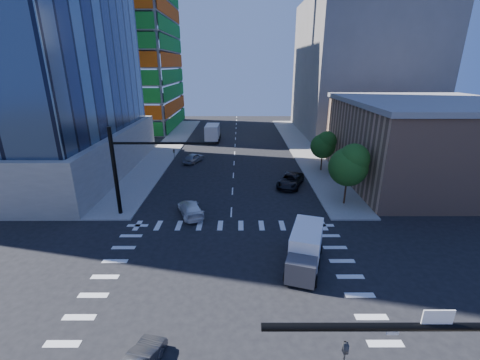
{
  "coord_description": "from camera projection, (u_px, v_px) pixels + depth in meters",
  "views": [
    {
      "loc": [
        0.88,
        -18.71,
        14.62
      ],
      "look_at": [
        0.92,
        8.0,
        5.04
      ],
      "focal_mm": 24.0,
      "sensor_mm": 36.0,
      "label": 1
    }
  ],
  "objects": [
    {
      "name": "sidewalk_ne",
      "position": [
        301.0,
        147.0,
        60.19
      ],
      "size": [
        5.0,
        60.0,
        0.15
      ],
      "primitive_type": "cube",
      "color": "gray",
      "rests_on": "ground"
    },
    {
      "name": "box_truck_near",
      "position": [
        305.0,
        253.0,
        24.2
      ],
      "size": [
        3.9,
        5.96,
        2.89
      ],
      "rotation": [
        0.0,
        0.0,
        -0.31
      ],
      "color": "black",
      "rests_on": "ground"
    },
    {
      "name": "tree_south",
      "position": [
        350.0,
        164.0,
        34.06
      ],
      "size": [
        4.16,
        4.16,
        6.82
      ],
      "color": "#382316",
      "rests_on": "sidewalk_ne"
    },
    {
      "name": "construction_building",
      "position": [
        115.0,
        18.0,
        72.5
      ],
      "size": [
        25.16,
        34.5,
        70.6
      ],
      "color": "gray",
      "rests_on": "ground"
    },
    {
      "name": "box_truck_far",
      "position": [
        213.0,
        133.0,
        65.33
      ],
      "size": [
        2.92,
        6.61,
        3.44
      ],
      "rotation": [
        0.0,
        0.0,
        3.12
      ],
      "color": "black",
      "rests_on": "ground"
    },
    {
      "name": "bg_building_ne",
      "position": [
        360.0,
        68.0,
        69.62
      ],
      "size": [
        24.0,
        30.0,
        28.0
      ],
      "primitive_type": "cube",
      "color": "slate",
      "rests_on": "ground"
    },
    {
      "name": "road_markings",
      "position": [
        227.0,
        286.0,
        22.54
      ],
      "size": [
        20.0,
        20.0,
        0.01
      ],
      "primitive_type": "cube",
      "color": "silver",
      "rests_on": "ground"
    },
    {
      "name": "ground",
      "position": [
        227.0,
        286.0,
        22.54
      ],
      "size": [
        160.0,
        160.0,
        0.0
      ],
      "primitive_type": "plane",
      "color": "black",
      "rests_on": "ground"
    },
    {
      "name": "car_nb_far",
      "position": [
        290.0,
        180.0,
        40.91
      ],
      "size": [
        4.52,
        6.27,
        1.59
      ],
      "primitive_type": "imported",
      "rotation": [
        0.0,
        0.0,
        -0.37
      ],
      "color": "black",
      "rests_on": "ground"
    },
    {
      "name": "tree_north",
      "position": [
        324.0,
        145.0,
        45.6
      ],
      "size": [
        3.54,
        3.52,
        5.78
      ],
      "color": "#382316",
      "rests_on": "sidewalk_ne"
    },
    {
      "name": "commercial_building",
      "position": [
        426.0,
        142.0,
        41.49
      ],
      "size": [
        20.5,
        22.5,
        10.6
      ],
      "color": "tan",
      "rests_on": "ground"
    },
    {
      "name": "car_sb_mid",
      "position": [
        193.0,
        158.0,
        50.89
      ],
      "size": [
        3.3,
        4.79,
        1.52
      ],
      "primitive_type": "imported",
      "rotation": [
        0.0,
        0.0,
        2.77
      ],
      "color": "#9B9EA2",
      "rests_on": "ground"
    },
    {
      "name": "sidewalk_nw",
      "position": [
        168.0,
        147.0,
        60.16
      ],
      "size": [
        5.0,
        60.0,
        0.15
      ],
      "primitive_type": "cube",
      "color": "gray",
      "rests_on": "ground"
    },
    {
      "name": "car_sb_near",
      "position": [
        190.0,
        209.0,
        32.95
      ],
      "size": [
        3.61,
        5.35,
        1.44
      ],
      "primitive_type": "imported",
      "rotation": [
        0.0,
        0.0,
        3.5
      ],
      "color": "white",
      "rests_on": "ground"
    },
    {
      "name": "signal_mast_nw",
      "position": [
        129.0,
        164.0,
        31.5
      ],
      "size": [
        10.2,
        0.4,
        9.0
      ],
      "color": "black",
      "rests_on": "sidewalk_nw"
    }
  ]
}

